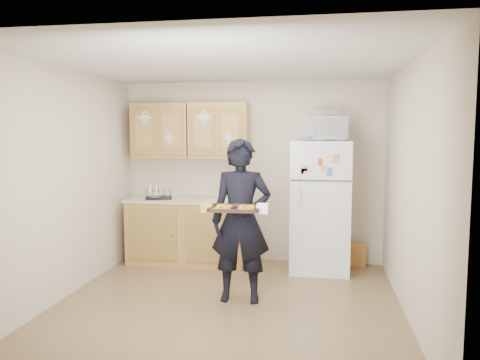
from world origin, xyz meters
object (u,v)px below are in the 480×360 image
refrigerator (320,206)px  dish_rack (159,194)px  baking_tray (235,209)px  person (241,221)px  microwave (325,129)px

refrigerator → dish_rack: refrigerator is taller
refrigerator → baking_tray: refrigerator is taller
person → baking_tray: 0.35m
microwave → person: bearing=-127.5°
person → baking_tray: (-0.01, -0.30, 0.17)m
refrigerator → microwave: bearing=-45.6°
baking_tray → dish_rack: size_ratio=1.40×
refrigerator → microwave: size_ratio=3.08×
microwave → dish_rack: bearing=178.1°
baking_tray → microwave: 1.94m
refrigerator → baking_tray: (-0.85, -1.57, 0.20)m
baking_tray → dish_rack: bearing=128.3°
refrigerator → baking_tray: size_ratio=3.42×
baking_tray → dish_rack: 2.03m
refrigerator → dish_rack: 2.18m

